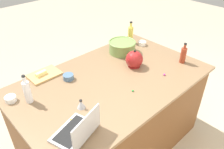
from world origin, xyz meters
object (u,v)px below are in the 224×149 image
at_px(bottle_vinegar, 27,91).
at_px(ramekin_wide, 142,43).
at_px(bottle_soy, 183,55).
at_px(bottle_oil, 131,34).
at_px(kettle, 134,60).
at_px(laptop, 78,131).
at_px(ramekin_medium, 68,77).
at_px(butter_stick_left, 41,73).
at_px(kitchen_timer, 81,104).
at_px(cutting_board, 44,75).
at_px(mixing_bowl_large, 122,47).
at_px(ramekin_small, 11,99).

height_order(bottle_vinegar, ramekin_wide, bottle_vinegar).
height_order(bottle_soy, ramekin_wide, bottle_soy).
relative_size(bottle_oil, kettle, 1.26).
bearing_deg(laptop, bottle_oil, -150.49).
bearing_deg(ramekin_medium, butter_stick_left, -52.41).
xyz_separation_m(laptop, bottle_soy, (-1.40, -0.06, 0.04)).
relative_size(laptop, kettle, 1.69).
bearing_deg(kettle, kitchen_timer, 9.98).
bearing_deg(bottle_vinegar, cutting_board, -136.95).
bearing_deg(laptop, ramekin_medium, -118.34).
bearing_deg(bottle_oil, bottle_vinegar, 7.57).
xyz_separation_m(bottle_vinegar, bottle_soy, (-1.48, 0.52, -0.02)).
height_order(laptop, bottle_vinegar, bottle_vinegar).
bearing_deg(ramekin_wide, bottle_vinegar, 1.66).
distance_m(laptop, kettle, 1.03).
xyz_separation_m(mixing_bowl_large, bottle_vinegar, (1.18, 0.08, 0.03)).
distance_m(cutting_board, ramekin_wide, 1.22).
relative_size(bottle_oil, bottle_vinegar, 1.03).
bearing_deg(butter_stick_left, ramekin_small, 22.62).
bearing_deg(cutting_board, bottle_oil, 176.32).
relative_size(laptop, bottle_oil, 1.34).
distance_m(bottle_oil, kettle, 0.56).
bearing_deg(bottle_oil, laptop, 29.51).
bearing_deg(kitchen_timer, ramekin_wide, -161.90).
height_order(laptop, ramekin_medium, laptop).
bearing_deg(butter_stick_left, kitchen_timer, 91.30).
height_order(cutting_board, ramekin_medium, ramekin_medium).
relative_size(ramekin_small, ramekin_wide, 0.99).
distance_m(cutting_board, ramekin_small, 0.42).
bearing_deg(ramekin_wide, mixing_bowl_large, -6.84).
height_order(kettle, kitchen_timer, kettle).
bearing_deg(ramekin_small, mixing_bowl_large, 178.58).
bearing_deg(bottle_oil, ramekin_small, 2.90).
xyz_separation_m(ramekin_small, kitchen_timer, (-0.38, 0.47, 0.01)).
height_order(bottle_oil, butter_stick_left, bottle_oil).
bearing_deg(bottle_vinegar, ramekin_medium, -173.23).
xyz_separation_m(butter_stick_left, ramekin_medium, (-0.17, 0.21, -0.01)).
bearing_deg(cutting_board, butter_stick_left, 0.00).
distance_m(ramekin_medium, kitchen_timer, 0.43).
bearing_deg(bottle_oil, kitchen_timer, 25.11).
bearing_deg(bottle_oil, ramekin_wide, 110.26).
height_order(laptop, cutting_board, laptop).
distance_m(ramekin_small, kitchen_timer, 0.60).
xyz_separation_m(laptop, kitchen_timer, (-0.19, -0.22, -0.01)).
bearing_deg(ramekin_medium, ramekin_wide, 179.65).
height_order(butter_stick_left, ramekin_small, butter_stick_left).
xyz_separation_m(butter_stick_left, ramekin_small, (0.36, 0.15, -0.01)).
height_order(mixing_bowl_large, bottle_oil, bottle_oil).
bearing_deg(ramekin_medium, cutting_board, -57.66).
xyz_separation_m(bottle_soy, kettle, (0.43, -0.30, -0.01)).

